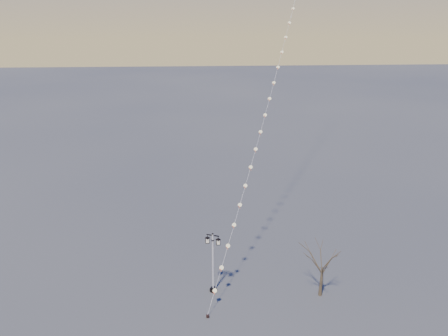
{
  "coord_description": "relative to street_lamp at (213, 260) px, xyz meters",
  "views": [
    {
      "loc": [
        -1.58,
        -24.91,
        19.83
      ],
      "look_at": [
        0.37,
        5.12,
        8.88
      ],
      "focal_mm": 34.06,
      "sensor_mm": 36.0,
      "label": 1
    }
  ],
  "objects": [
    {
      "name": "ground",
      "position": [
        0.63,
        -2.22,
        -2.74
      ],
      "size": [
        300.0,
        300.0,
        0.0
      ],
      "primitive_type": "plane",
      "color": "#3F4140",
      "rests_on": "ground"
    },
    {
      "name": "kite_train",
      "position": [
        7.63,
        15.18,
        15.89
      ],
      "size": [
        16.89,
        36.91,
        37.44
      ],
      "rotation": [
        0.0,
        0.0,
        -0.24
      ],
      "color": "black",
      "rests_on": "ground"
    },
    {
      "name": "bare_tree",
      "position": [
        7.96,
        -1.04,
        0.25
      ],
      "size": [
        2.6,
        2.6,
        4.31
      ],
      "rotation": [
        0.0,
        0.0,
        0.36
      ],
      "color": "#443926",
      "rests_on": "ground"
    },
    {
      "name": "street_lamp",
      "position": [
        0.0,
        0.0,
        0.0
      ],
      "size": [
        1.21,
        0.72,
        4.95
      ],
      "rotation": [
        0.0,
        0.0,
        -0.36
      ],
      "color": "black",
      "rests_on": "ground"
    }
  ]
}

